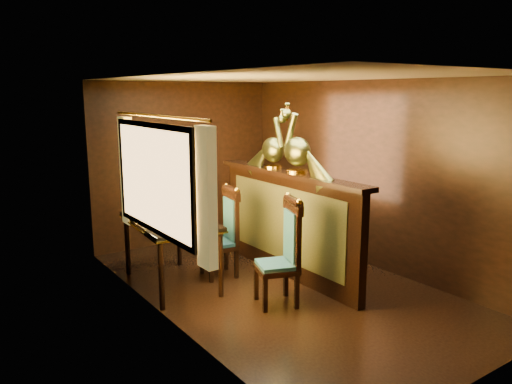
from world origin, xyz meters
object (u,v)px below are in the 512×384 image
peacock_left (297,139)px  peacock_right (273,139)px  chair_left (286,248)px  chair_right (226,229)px  dining_table (170,225)px

peacock_left → peacock_right: (0.00, 0.49, -0.04)m
chair_left → chair_right: bearing=113.0°
chair_right → peacock_right: size_ratio=1.52×
dining_table → chair_left: size_ratio=1.19×
dining_table → peacock_left: peacock_left is taller
chair_left → chair_right: (-0.07, 1.14, -0.03)m
chair_right → peacock_right: (0.64, -0.14, 1.13)m
chair_right → peacock_right: peacock_right is taller
peacock_left → peacock_right: peacock_left is taller
dining_table → peacock_right: peacock_right is taller
dining_table → chair_right: chair_right is taller
chair_right → peacock_right: bearing=-3.0°
dining_table → peacock_right: (1.38, -0.23, 0.99)m
chair_left → dining_table: bearing=142.9°
chair_right → peacock_left: size_ratio=1.38×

